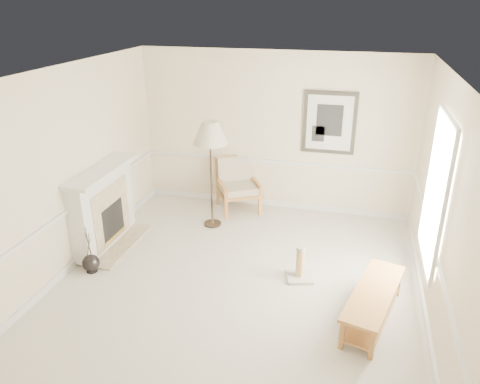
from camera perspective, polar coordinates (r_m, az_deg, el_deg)
name	(u,v)px	position (r m, az deg, el deg)	size (l,w,h in m)	color
ground	(237,284)	(6.71, -0.36, -11.12)	(5.50, 5.50, 0.00)	silver
room	(249,157)	(5.91, 1.08, 4.27)	(5.04, 5.54, 2.92)	#F3E2BE
fireplace	(104,208)	(7.72, -16.27, -1.85)	(0.64, 1.64, 1.31)	white
floor_vase	(91,263)	(7.24, -17.70, -8.29)	(0.25, 0.25, 0.74)	black
armchair	(237,182)	(8.76, -0.36, 1.25)	(1.01, 1.03, 0.97)	#AB7E37
floor_lamp	(210,136)	(7.72, -3.63, 6.84)	(0.69, 0.69, 1.86)	black
bench	(373,301)	(6.12, 15.94, -12.62)	(0.81, 1.56, 0.43)	#AB7E37
scratching_post	(300,269)	(6.79, 7.30, -9.24)	(0.45, 0.45, 0.52)	beige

